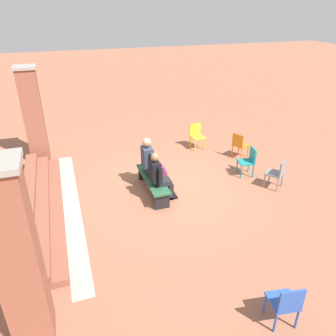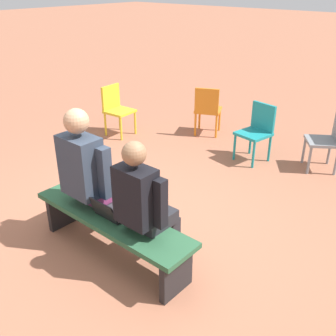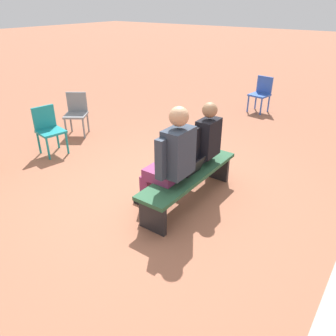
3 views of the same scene
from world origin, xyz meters
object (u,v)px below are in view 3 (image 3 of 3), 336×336
(bench, at_px, (189,179))
(plastic_chair_foreground, at_px, (261,92))
(plastic_chair_mid_courtyard, at_px, (48,127))
(person_adult, at_px, (170,159))
(laptop, at_px, (191,169))
(plastic_chair_near_bench_left, at_px, (76,111))
(person_student, at_px, (201,144))

(bench, distance_m, plastic_chair_foreground, 4.58)
(bench, relative_size, plastic_chair_mid_courtyard, 2.14)
(person_adult, bearing_deg, laptop, 166.08)
(bench, height_order, plastic_chair_near_bench_left, plastic_chair_near_bench_left)
(plastic_chair_mid_courtyard, bearing_deg, bench, 91.69)
(person_adult, height_order, plastic_chair_foreground, person_adult)
(plastic_chair_mid_courtyard, bearing_deg, laptop, 91.82)
(laptop, relative_size, plastic_chair_near_bench_left, 0.38)
(person_student, relative_size, plastic_chair_mid_courtyard, 1.57)
(person_adult, xyz_separation_m, plastic_chair_near_bench_left, (-1.17, -3.18, -0.28))
(bench, distance_m, plastic_chair_mid_courtyard, 2.91)
(plastic_chair_foreground, bearing_deg, plastic_chair_mid_courtyard, -24.70)
(person_adult, distance_m, laptop, 0.44)
(bench, xyz_separation_m, plastic_chair_foreground, (-4.50, -0.80, 0.13))
(bench, height_order, person_student, person_student)
(plastic_chair_near_bench_left, bearing_deg, person_student, 81.98)
(plastic_chair_mid_courtyard, bearing_deg, person_student, 99.37)
(bench, distance_m, plastic_chair_near_bench_left, 3.36)
(laptop, relative_size, plastic_chair_mid_courtyard, 0.38)
(plastic_chair_foreground, height_order, plastic_chair_near_bench_left, same)
(person_student, bearing_deg, plastic_chair_mid_courtyard, -80.63)
(plastic_chair_mid_courtyard, xyz_separation_m, plastic_chair_near_bench_left, (-0.92, -0.34, 0.00))
(person_student, distance_m, person_adult, 0.72)
(person_student, height_order, plastic_chair_foreground, person_student)
(bench, bearing_deg, plastic_chair_foreground, -169.93)
(laptop, xyz_separation_m, plastic_chair_foreground, (-4.50, -0.81, -0.02))
(person_adult, bearing_deg, plastic_chair_mid_courtyard, -95.04)
(person_student, xyz_separation_m, plastic_chair_mid_courtyard, (0.47, -2.84, -0.23))
(plastic_chair_mid_courtyard, bearing_deg, plastic_chair_near_bench_left, -159.55)
(person_adult, xyz_separation_m, laptop, (-0.34, 0.09, -0.26))
(bench, bearing_deg, laptop, 119.46)
(laptop, xyz_separation_m, plastic_chair_near_bench_left, (-0.83, -3.27, -0.02))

